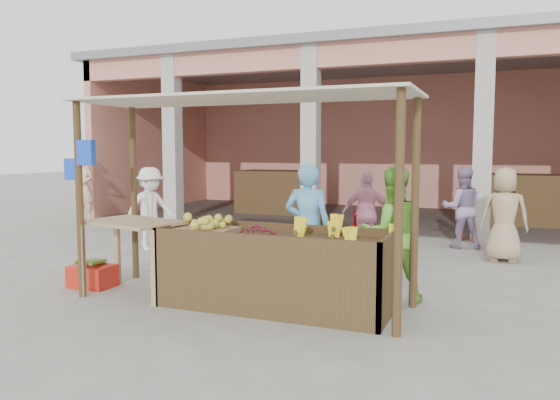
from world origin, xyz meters
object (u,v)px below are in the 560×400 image
at_px(side_table, 134,232).
at_px(vendor_green, 392,231).
at_px(red_crate, 93,276).
at_px(motorcycle, 326,239).
at_px(vendor_blue, 308,223).
at_px(fruit_stall, 275,273).

relative_size(side_table, vendor_green, 0.77).
relative_size(side_table, red_crate, 2.34).
xyz_separation_m(red_crate, motorcycle, (2.50, 2.17, 0.30)).
bearing_deg(motorcycle, vendor_blue, 170.15).
relative_size(side_table, vendor_blue, 0.74).
bearing_deg(motorcycle, fruit_stall, 164.53).
relative_size(fruit_stall, red_crate, 4.76).
xyz_separation_m(side_table, vendor_blue, (1.93, 0.95, 0.09)).
bearing_deg(fruit_stall, red_crate, -179.36).
xyz_separation_m(fruit_stall, motorcycle, (-0.07, 2.14, 0.05)).
relative_size(red_crate, motorcycle, 0.32).
xyz_separation_m(side_table, vendor_green, (2.99, 0.90, 0.06)).
xyz_separation_m(fruit_stall, side_table, (-1.82, -0.12, 0.38)).
xyz_separation_m(fruit_stall, vendor_blue, (0.10, 0.83, 0.46)).
relative_size(fruit_stall, side_table, 2.03).
bearing_deg(red_crate, vendor_green, 12.80).
relative_size(fruit_stall, vendor_green, 1.55).
bearing_deg(vendor_blue, motorcycle, -87.45).
bearing_deg(side_table, vendor_blue, 40.02).
bearing_deg(fruit_stall, motorcycle, 91.77).
bearing_deg(vendor_green, fruit_stall, 9.10).
relative_size(side_table, motorcycle, 0.75).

